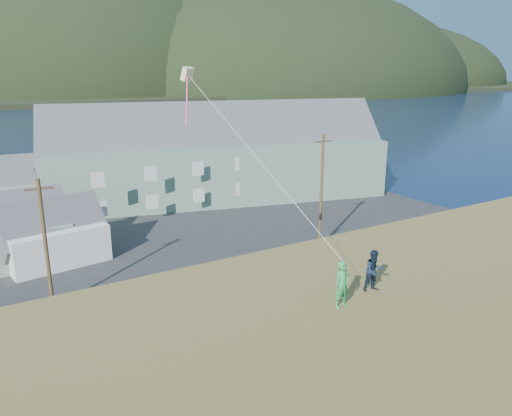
{
  "coord_description": "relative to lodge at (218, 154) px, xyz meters",
  "views": [
    {
      "loc": [
        -8.54,
        -29.59,
        14.81
      ],
      "look_at": [
        2.47,
        -11.44,
        8.8
      ],
      "focal_mm": 35.0,
      "sensor_mm": 36.0,
      "label": 1
    }
  ],
  "objects": [
    {
      "name": "far_hills",
      "position": [
        18.43,
        258.12,
        -3.14
      ],
      "size": [
        760.0,
        265.0,
        143.0
      ],
      "color": "black",
      "rests_on": "ground"
    },
    {
      "name": "waterfront_lot",
      "position": [
        -17.16,
        -4.26,
        -5.08
      ],
      "size": [
        72.0,
        36.0,
        0.12
      ],
      "primitive_type": "cube",
      "color": "#28282B",
      "rests_on": "ground"
    },
    {
      "name": "kite_flyer_green",
      "position": [
        -15.57,
        -39.56,
        2.86
      ],
      "size": [
        0.59,
        0.39,
        1.59
      ],
      "primitive_type": "imported",
      "rotation": [
        0.0,
        0.0,
        0.02
      ],
      "color": "#279047",
      "rests_on": "hillside"
    },
    {
      "name": "shed_palegreen_far",
      "position": [
        -21.96,
        4.15,
        -2.25
      ],
      "size": [
        11.91,
        7.65,
        7.58
      ],
      "rotation": [
        0.0,
        0.0,
        -0.12
      ],
      "color": "gray",
      "rests_on": "waterfront_lot"
    },
    {
      "name": "shed_palegreen_near",
      "position": [
        -23.43,
        -9.85,
        -2.57
      ],
      "size": [
        9.67,
        6.38,
        6.81
      ],
      "rotation": [
        0.0,
        0.0,
        0.05
      ],
      "color": "slate",
      "rests_on": "waterfront_lot"
    },
    {
      "name": "kite_flyer_navy",
      "position": [
        -13.77,
        -39.16,
        2.81
      ],
      "size": [
        0.83,
        0.7,
        1.5
      ],
      "primitive_type": "imported",
      "rotation": [
        0.0,
        0.0,
        -0.2
      ],
      "color": "#121D32",
      "rests_on": "hillside"
    },
    {
      "name": "ground",
      "position": [
        -17.16,
        -21.26,
        -5.14
      ],
      "size": [
        900.0,
        900.0,
        0.0
      ],
      "primitive_type": "plane",
      "color": "#0A1638",
      "rests_on": "ground"
    },
    {
      "name": "shed_white",
      "position": [
        -20.19,
        -11.37,
        -2.78
      ],
      "size": [
        8.32,
        6.13,
        6.11
      ],
      "rotation": [
        0.0,
        0.0,
        0.15
      ],
      "color": "silver",
      "rests_on": "waterfront_lot"
    },
    {
      "name": "utility_poles",
      "position": [
        -18.96,
        -19.76,
        -0.64
      ],
      "size": [
        37.19,
        0.24,
        9.59
      ],
      "color": "#47331E",
      "rests_on": "waterfront_lot"
    },
    {
      "name": "lodge",
      "position": [
        0.0,
        0.0,
        0.0
      ],
      "size": [
        39.52,
        19.77,
        13.4
      ],
      "rotation": [
        0.0,
        0.0,
        -0.25
      ],
      "color": "slate",
      "rests_on": "waterfront_lot"
    },
    {
      "name": "kite_rig",
      "position": [
        -17.18,
        -31.57,
        9.15
      ],
      "size": [
        1.41,
        4.46,
        10.23
      ],
      "color": "beige",
      "rests_on": "ground"
    },
    {
      "name": "grass_strip",
      "position": [
        -17.16,
        -23.26,
        -5.09
      ],
      "size": [
        110.0,
        8.0,
        0.1
      ],
      "primitive_type": "cube",
      "color": "#4C3D19",
      "rests_on": "ground"
    }
  ]
}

